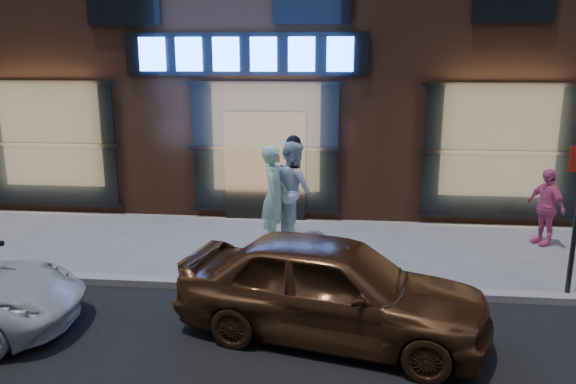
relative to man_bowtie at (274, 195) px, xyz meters
name	(u,v)px	position (x,y,z in m)	size (l,w,h in m)	color
ground	(230,289)	(-0.41, -2.25, -0.97)	(90.00, 90.00, 0.00)	slate
curb	(230,285)	(-0.41, -2.25, -0.91)	(60.00, 0.25, 0.12)	gray
man_bowtie	(274,195)	(0.00, 0.00, 0.00)	(0.70, 0.46, 1.93)	#A8DDC6
man_cap	(293,190)	(0.34, 0.40, 0.02)	(0.96, 0.75, 1.98)	white
passerby	(546,207)	(5.20, 0.51, -0.22)	(0.88, 0.37, 1.50)	pink
gold_sedan	(331,288)	(1.21, -3.61, -0.29)	(1.60, 3.98, 1.36)	brown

